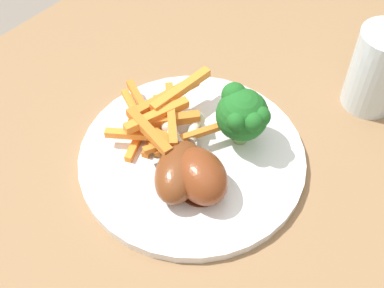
{
  "coord_description": "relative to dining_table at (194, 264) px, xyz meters",
  "views": [
    {
      "loc": [
        0.22,
        0.19,
        1.24
      ],
      "look_at": [
        -0.06,
        -0.06,
        0.77
      ],
      "focal_mm": 49.37,
      "sensor_mm": 36.0,
      "label": 1
    }
  ],
  "objects": [
    {
      "name": "dining_table",
      "position": [
        0.0,
        0.0,
        0.0
      ],
      "size": [
        1.28,
        0.84,
        0.74
      ],
      "color": "#8E6B47",
      "rests_on": "ground_plane"
    },
    {
      "name": "dinner_plate",
      "position": [
        -0.06,
        -0.06,
        0.1
      ],
      "size": [
        0.27,
        0.27,
        0.01
      ],
      "primitive_type": "cylinder",
      "color": "white",
      "rests_on": "dining_table"
    },
    {
      "name": "broccoli_floret_front",
      "position": [
        -0.12,
        -0.03,
        0.15
      ],
      "size": [
        0.06,
        0.07,
        0.07
      ],
      "color": "#7CAA5B",
      "rests_on": "dinner_plate"
    },
    {
      "name": "carrot_fries_pile",
      "position": [
        -0.06,
        -0.11,
        0.13
      ],
      "size": [
        0.15,
        0.16,
        0.04
      ],
      "color": "orange",
      "rests_on": "dinner_plate"
    },
    {
      "name": "chicken_drumstick_near",
      "position": [
        -0.04,
        -0.02,
        0.13
      ],
      "size": [
        0.08,
        0.13,
        0.05
      ],
      "color": "#55210F",
      "rests_on": "dinner_plate"
    },
    {
      "name": "chicken_drumstick_far",
      "position": [
        -0.03,
        -0.04,
        0.13
      ],
      "size": [
        0.13,
        0.09,
        0.04
      ],
      "color": "#4D210F",
      "rests_on": "dinner_plate"
    },
    {
      "name": "water_glass",
      "position": [
        -0.29,
        0.05,
        0.15
      ],
      "size": [
        0.07,
        0.07,
        0.11
      ],
      "primitive_type": "cylinder",
      "color": "silver",
      "rests_on": "dining_table"
    }
  ]
}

